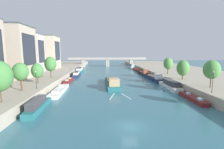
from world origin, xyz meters
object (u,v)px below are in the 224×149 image
(moored_boat_left_gap_after, at_px, (59,90))
(moored_boat_right_gap_after, at_px, (137,70))
(moored_boat_left_second, at_px, (77,74))
(tree_left_far, at_px, (20,72))
(tree_right_midway, at_px, (212,70))
(tree_left_midway, at_px, (50,64))
(bridge_far, at_px, (108,61))
(moored_boat_right_second, at_px, (154,78))
(lamppost_right_bank, at_px, (213,81))
(moored_boat_left_upstream, at_px, (69,81))
(moored_boat_right_lone, at_px, (143,73))
(moored_boat_right_upstream, at_px, (193,98))
(moored_boat_right_midway, at_px, (170,85))
(barge_midriver, at_px, (112,83))
(tree_right_end_of_row, at_px, (168,64))
(moored_boat_left_far, at_px, (38,105))
(moored_boat_right_far, at_px, (132,67))
(lamppost_left_bank, at_px, (36,79))
(tree_left_distant, at_px, (37,71))
(moored_boat_left_near, at_px, (80,70))
(tree_right_distant, at_px, (183,68))

(moored_boat_left_gap_after, height_order, moored_boat_right_gap_after, moored_boat_right_gap_after)
(moored_boat_left_second, xyz_separation_m, tree_left_far, (-6.99, -37.66, 5.95))
(tree_left_far, bearing_deg, tree_right_midway, 0.67)
(tree_left_midway, distance_m, tree_right_midway, 50.14)
(tree_right_midway, bearing_deg, bridge_far, 104.97)
(moored_boat_right_second, bearing_deg, lamppost_right_bank, -82.52)
(moored_boat_left_upstream, xyz_separation_m, tree_right_midway, (41.30, -22.32, 6.50))
(tree_left_midway, height_order, lamppost_right_bank, tree_left_midway)
(moored_boat_right_lone, distance_m, bridge_far, 51.37)
(moored_boat_left_gap_after, bearing_deg, moored_boat_right_upstream, -16.18)
(moored_boat_right_midway, bearing_deg, barge_midriver, 163.59)
(tree_right_midway, bearing_deg, tree_left_far, -179.33)
(moored_boat_right_second, height_order, tree_left_far, tree_left_far)
(moored_boat_right_lone, relative_size, tree_right_end_of_row, 1.97)
(moored_boat_left_second, xyz_separation_m, moored_boat_right_upstream, (34.08, -40.35, -0.49))
(moored_boat_left_far, xyz_separation_m, moored_boat_right_upstream, (34.65, 4.50, -0.50))
(moored_boat_right_midway, bearing_deg, moored_boat_right_far, 90.75)
(moored_boat_left_gap_after, distance_m, lamppost_left_bank, 7.91)
(moored_boat_right_far, distance_m, tree_right_end_of_row, 48.21)
(moored_boat_right_second, xyz_separation_m, moored_boat_right_far, (-0.23, 48.89, -0.00))
(moored_boat_right_midway, bearing_deg, tree_left_distant, -179.06)
(tree_left_far, relative_size, tree_right_end_of_row, 0.98)
(tree_right_midway, bearing_deg, moored_boat_right_gap_after, 96.55)
(tree_right_end_of_row, bearing_deg, moored_boat_left_near, 147.02)
(moored_boat_right_midway, relative_size, tree_left_midway, 1.80)
(moored_boat_right_second, height_order, moored_boat_right_far, moored_boat_right_far)
(moored_boat_left_second, xyz_separation_m, moored_boat_right_midway, (34.13, -27.50, 0.10))
(barge_midriver, height_order, moored_boat_right_midway, barge_midriver)
(barge_midriver, bearing_deg, moored_boat_left_upstream, 156.07)
(moored_boat_right_lone, relative_size, moored_boat_right_far, 0.92)
(moored_boat_right_lone, height_order, tree_left_distant, tree_left_distant)
(lamppost_left_bank, bearing_deg, moored_boat_right_second, 31.25)
(moored_boat_right_lone, height_order, tree_right_midway, tree_right_midway)
(moored_boat_right_gap_after, distance_m, lamppost_left_bank, 68.51)
(tree_right_midway, bearing_deg, barge_midriver, 148.84)
(moored_boat_left_far, distance_m, lamppost_right_bank, 38.30)
(moored_boat_left_near, xyz_separation_m, moored_boat_right_midway, (34.86, -42.95, -0.04))
(moored_boat_right_far, distance_m, tree_right_distant, 61.41)
(moored_boat_right_upstream, height_order, moored_boat_right_gap_after, moored_boat_right_gap_after)
(moored_boat_right_gap_after, height_order, tree_right_midway, tree_right_midway)
(moored_boat_left_near, relative_size, moored_boat_right_midway, 1.14)
(tree_left_far, relative_size, tree_left_midway, 0.89)
(moored_boat_left_far, bearing_deg, moored_boat_left_upstream, 90.26)
(moored_boat_left_second, xyz_separation_m, tree_left_distant, (-6.92, -28.17, 5.07))
(moored_boat_left_second, bearing_deg, moored_boat_right_lone, 7.17)
(moored_boat_left_second, bearing_deg, tree_left_midway, -107.93)
(moored_boat_left_near, relative_size, moored_boat_right_second, 0.97)
(moored_boat_right_midway, bearing_deg, moored_boat_left_near, 129.07)
(moored_boat_right_far, height_order, lamppost_left_bank, lamppost_left_bank)
(moored_boat_left_upstream, relative_size, tree_left_far, 1.57)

